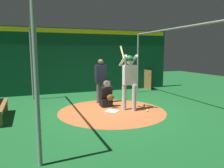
% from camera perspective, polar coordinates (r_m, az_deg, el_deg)
% --- Properties ---
extents(ground_plane, '(25.32, 25.32, 0.00)m').
position_cam_1_polar(ground_plane, '(7.61, 0.00, -7.09)').
color(ground_plane, '#195B28').
extents(dirt_circle, '(3.68, 3.68, 0.01)m').
position_cam_1_polar(dirt_circle, '(7.61, 0.00, -7.07)').
color(dirt_circle, '#B76033').
rests_on(dirt_circle, ground).
extents(home_plate, '(0.59, 0.59, 0.01)m').
position_cam_1_polar(home_plate, '(7.61, 0.00, -7.01)').
color(home_plate, white).
rests_on(home_plate, dirt_circle).
extents(batter, '(0.68, 0.49, 2.23)m').
position_cam_1_polar(batter, '(7.56, 4.46, 1.89)').
color(batter, '#B3B3B7').
rests_on(batter, ground).
extents(catcher, '(0.58, 0.40, 0.99)m').
position_cam_1_polar(catcher, '(8.15, -1.43, -3.25)').
color(catcher, black).
rests_on(catcher, ground).
extents(umpire, '(0.22, 0.49, 1.75)m').
position_cam_1_polar(umpire, '(8.68, -2.95, 1.45)').
color(umpire, '#4C4C51').
rests_on(umpire, ground).
extents(back_wall, '(0.22, 9.32, 3.17)m').
position_cam_1_polar(back_wall, '(11.22, -7.34, 6.08)').
color(back_wall, '#0F472D').
rests_on(back_wall, ground).
extents(cage_frame, '(5.99, 5.06, 2.91)m').
position_cam_1_polar(cage_frame, '(7.34, 0.00, 8.69)').
color(cage_frame, gray).
rests_on(cage_frame, ground).
extents(bat_rack, '(1.18, 0.20, 1.05)m').
position_cam_1_polar(bat_rack, '(12.35, 8.84, 1.09)').
color(bat_rack, olive).
rests_on(bat_rack, ground).
extents(baseball_0, '(0.07, 0.07, 0.07)m').
position_cam_1_polar(baseball_0, '(7.64, 9.11, -6.81)').
color(baseball_0, white).
rests_on(baseball_0, dirt_circle).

